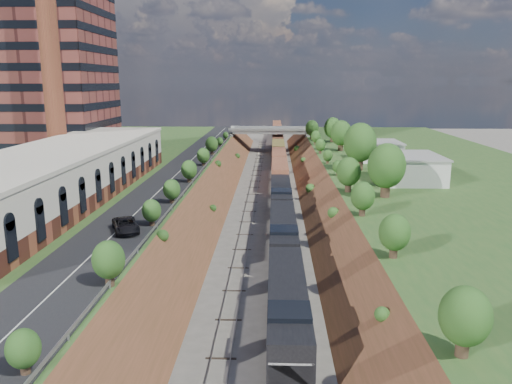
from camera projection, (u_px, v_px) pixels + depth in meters
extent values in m
cube|color=#2F5723|center=(87.00, 184.00, 91.73)|extent=(44.00, 180.00, 5.00)
cube|color=#2F5723|center=(450.00, 186.00, 89.44)|extent=(44.00, 180.00, 5.00)
cube|color=brown|center=(206.00, 198.00, 91.51)|extent=(10.00, 180.00, 10.00)
cube|color=brown|center=(326.00, 199.00, 90.74)|extent=(10.00, 180.00, 10.00)
cube|color=gray|center=(252.00, 198.00, 91.20)|extent=(1.58, 180.00, 0.18)
cube|color=gray|center=(280.00, 198.00, 91.01)|extent=(1.58, 180.00, 0.18)
cube|color=black|center=(181.00, 170.00, 90.57)|extent=(8.00, 180.00, 0.10)
cube|color=#99999E|center=(203.00, 168.00, 90.32)|extent=(0.06, 171.00, 0.30)
cube|color=brown|center=(62.00, 190.00, 69.31)|extent=(14.00, 62.00, 2.20)
cube|color=beige|center=(60.00, 167.00, 68.61)|extent=(14.00, 62.00, 4.30)
cube|color=beige|center=(59.00, 150.00, 68.09)|extent=(14.30, 62.30, 0.50)
cube|color=brown|center=(45.00, 50.00, 98.50)|extent=(22.00, 22.00, 44.00)
cylinder|color=brown|center=(50.00, 56.00, 83.05)|extent=(3.20, 3.20, 40.00)
cube|color=gray|center=(231.00, 141.00, 151.34)|extent=(1.50, 8.00, 6.20)
cube|color=gray|center=(307.00, 142.00, 150.54)|extent=(1.50, 8.00, 6.20)
cube|color=gray|center=(269.00, 131.00, 150.26)|extent=(24.00, 8.00, 1.00)
cube|color=gray|center=(269.00, 130.00, 146.19)|extent=(24.00, 0.30, 0.80)
cube|color=gray|center=(269.00, 127.00, 153.99)|extent=(24.00, 0.30, 0.80)
cube|color=silver|center=(410.00, 169.00, 80.99)|extent=(9.00, 12.00, 4.00)
cube|color=silver|center=(379.00, 151.00, 102.51)|extent=(8.00, 10.00, 3.60)
cylinder|color=#473323|center=(385.00, 188.00, 69.65)|extent=(1.30, 1.30, 2.62)
ellipsoid|color=#33581F|center=(387.00, 166.00, 68.97)|extent=(5.25, 5.25, 6.30)
cylinder|color=#473323|center=(145.00, 233.00, 51.29)|extent=(0.66, 0.66, 1.22)
ellipsoid|color=#33581F|center=(145.00, 219.00, 50.98)|extent=(2.45, 2.45, 2.94)
cube|color=black|center=(289.00, 371.00, 36.00)|extent=(2.40, 4.00, 0.90)
cube|color=black|center=(287.00, 303.00, 42.19)|extent=(3.27, 19.62, 3.28)
cube|color=black|center=(290.00, 365.00, 34.25)|extent=(3.01, 3.00, 1.80)
cube|color=silver|center=(290.00, 352.00, 34.03)|extent=(3.01, 3.00, 0.15)
cube|color=black|center=(289.00, 315.00, 36.67)|extent=(3.20, 3.10, 0.90)
cube|color=black|center=(283.00, 231.00, 62.31)|extent=(3.27, 19.62, 3.28)
cube|color=black|center=(281.00, 195.00, 82.42)|extent=(3.27, 19.62, 3.28)
cube|color=brown|center=(278.00, 142.00, 152.13)|extent=(3.27, 121.44, 3.92)
imported|color=black|center=(126.00, 225.00, 53.37)|extent=(4.38, 5.89, 1.49)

